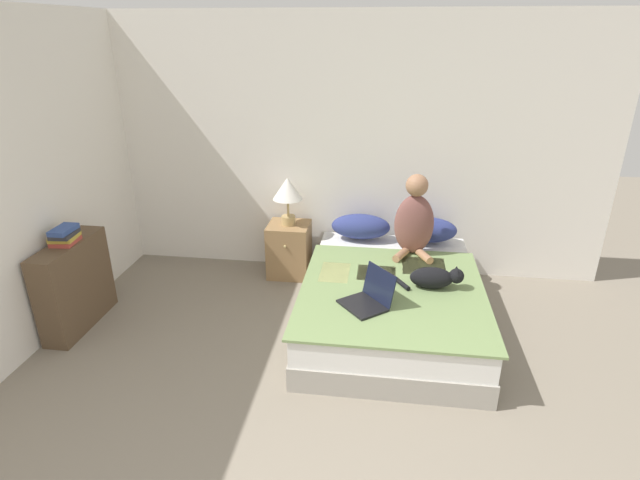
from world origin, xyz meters
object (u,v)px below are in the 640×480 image
Objects in this scene: laptop_open at (368,298)px; bookshelf at (75,285)px; pillow_near at (361,226)px; pillow_far at (427,230)px; book_stack_top at (64,236)px; person_sitting at (414,220)px; cat_tabby at (435,278)px; bed at (391,301)px; table_lamp at (288,191)px; nightstand at (289,249)px.

bookshelf is at bearing -131.95° from laptop_open.
bookshelf reaches higher than pillow_near.
laptop_open is 2.47m from bookshelf.
pillow_far is 3.23m from book_stack_top.
person_sitting is 2.98× the size of book_stack_top.
pillow_near is 1.17m from cat_tabby.
bed is 4.19× the size of table_lamp.
pillow_near is at bearing 110.82° from bed.
laptop_open is (-0.51, -1.31, -0.07)m from pillow_far.
pillow_near is 1.20× the size of table_lamp.
pillow_near is 1.32m from laptop_open.
table_lamp is at bearing -178.83° from pillow_far.
cat_tabby is at bearing -34.18° from nightstand.
laptop_open is (0.14, -1.31, -0.07)m from pillow_near.
nightstand is at bearing 67.14° from table_lamp.
laptop_open is at bearing -83.96° from pillow_near.
book_stack_top is (-2.83, -0.92, 0.07)m from person_sitting.
pillow_near is at bearing 149.03° from person_sitting.
bookshelf reaches higher than cat_tabby.
pillow_near is at bearing 146.13° from laptop_open.
nightstand is (-1.23, 0.27, -0.49)m from person_sitting.
person_sitting reaches higher than nightstand.
bookshelf is at bearing -152.30° from pillow_near.
bed is at bearing -38.07° from table_lamp.
pillow_far is at bearing 118.93° from laptop_open.
laptop_open is 2.49m from book_stack_top.
nightstand is at bearing 174.04° from laptop_open.
pillow_far is 0.97m from cat_tabby.
pillow_far is 3.22m from bookshelf.
person_sitting is at bearing -12.53° from table_lamp.
person_sitting is (-0.15, -0.30, 0.21)m from pillow_far.
book_stack_top is (-2.99, -0.26, 0.31)m from cat_tabby.
nightstand is (-0.86, 1.28, -0.22)m from laptop_open.
pillow_near reaches higher than cat_tabby.
bookshelf is at bearing -157.65° from pillow_far.
bed is 8.03× the size of book_stack_top.
pillow_near is (-0.32, 0.85, 0.34)m from bed.
pillow_far is 1.05× the size of nightstand.
cat_tabby is at bearing -34.18° from table_lamp.
nightstand is at bearing 144.47° from cat_tabby.
person_sitting reaches higher than cat_tabby.
laptop_open is at bearing -2.03° from book_stack_top.
bookshelf is (-1.61, -1.20, -0.52)m from table_lamp.
pillow_near is at bearing 2.20° from table_lamp.
bed is at bearing -69.18° from pillow_near.
laptop_open is 1.56m from nightstand.
person_sitting is (0.50, -0.30, 0.21)m from pillow_near.
nightstand is 2.18× the size of book_stack_top.
book_stack_top is at bearing -1.35° from bookshelf.
person_sitting reaches higher than table_lamp.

